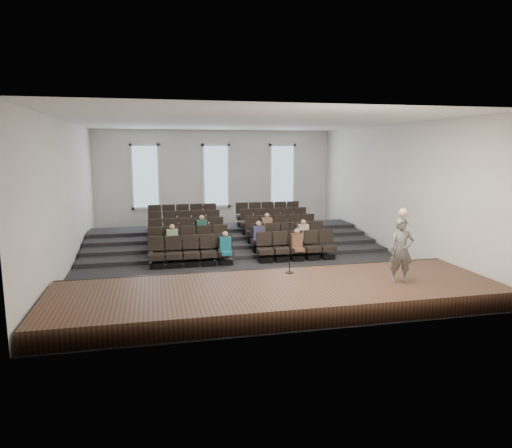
% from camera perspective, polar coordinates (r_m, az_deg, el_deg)
% --- Properties ---
extents(ground, '(14.00, 14.00, 0.00)m').
position_cam_1_polar(ground, '(17.02, -1.71, -4.43)').
color(ground, black).
rests_on(ground, ground).
extents(ceiling, '(12.00, 14.00, 0.02)m').
position_cam_1_polar(ceiling, '(16.55, -1.80, 12.67)').
color(ceiling, white).
rests_on(ceiling, ground).
extents(wall_back, '(12.00, 0.04, 5.00)m').
position_cam_1_polar(wall_back, '(23.51, -5.03, 5.54)').
color(wall_back, white).
rests_on(wall_back, ground).
extents(wall_front, '(12.00, 0.04, 5.00)m').
position_cam_1_polar(wall_front, '(9.85, 6.05, 0.21)').
color(wall_front, white).
rests_on(wall_front, ground).
extents(wall_left, '(0.04, 14.00, 5.00)m').
position_cam_1_polar(wall_left, '(16.55, -22.71, 3.25)').
color(wall_left, white).
rests_on(wall_left, ground).
extents(wall_right, '(0.04, 14.00, 5.00)m').
position_cam_1_polar(wall_right, '(18.70, 16.72, 4.20)').
color(wall_right, white).
rests_on(wall_right, ground).
extents(stage, '(11.80, 3.60, 0.50)m').
position_cam_1_polar(stage, '(12.17, 2.93, -8.88)').
color(stage, '#513222').
rests_on(stage, ground).
extents(stage_lip, '(11.80, 0.06, 0.52)m').
position_cam_1_polar(stage_lip, '(13.81, 0.94, -6.64)').
color(stage_lip, black).
rests_on(stage_lip, ground).
extents(risers, '(11.80, 4.80, 0.60)m').
position_cam_1_polar(risers, '(20.02, -3.45, -1.76)').
color(risers, black).
rests_on(risers, ground).
extents(seating_rows, '(6.80, 4.70, 1.67)m').
position_cam_1_polar(seating_rows, '(18.35, -2.64, -1.24)').
color(seating_rows, black).
rests_on(seating_rows, ground).
extents(windows, '(8.44, 0.10, 3.24)m').
position_cam_1_polar(windows, '(23.43, -5.02, 6.02)').
color(windows, white).
rests_on(windows, wall_back).
extents(audience, '(5.45, 2.64, 1.10)m').
position_cam_1_polar(audience, '(17.32, -1.12, -1.36)').
color(audience, '#16626F').
rests_on(audience, seating_rows).
extents(speaker, '(0.72, 0.57, 1.74)m').
position_cam_1_polar(speaker, '(12.84, 17.73, -3.17)').
color(speaker, '#54514F').
rests_on(speaker, stage).
extents(mic_stand, '(0.25, 0.25, 1.49)m').
position_cam_1_polar(mic_stand, '(13.26, 4.23, -4.24)').
color(mic_stand, black).
rests_on(mic_stand, stage).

